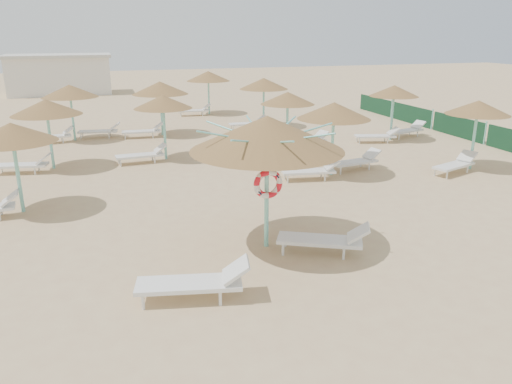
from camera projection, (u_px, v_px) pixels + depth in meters
name	position (u px, v px, depth m)	size (l,w,h in m)	color
ground	(251.00, 251.00, 12.19)	(120.00, 120.00, 0.00)	tan
main_palapa	(267.00, 134.00, 11.58)	(3.64, 3.64, 3.26)	#7BD6CA
lounger_main_a	(197.00, 282.00, 9.87)	(2.33, 1.12, 0.82)	white
lounger_main_b	(326.00, 239.00, 11.92)	(2.22, 1.56, 0.79)	white
palapa_field	(214.00, 97.00, 22.40)	(20.32, 18.78, 2.71)	#7BD6CA
service_hut	(60.00, 74.00, 41.69)	(8.40, 4.40, 3.25)	silver
windbreak_fence	(458.00, 127.00, 25.09)	(0.08, 19.84, 1.10)	#184927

